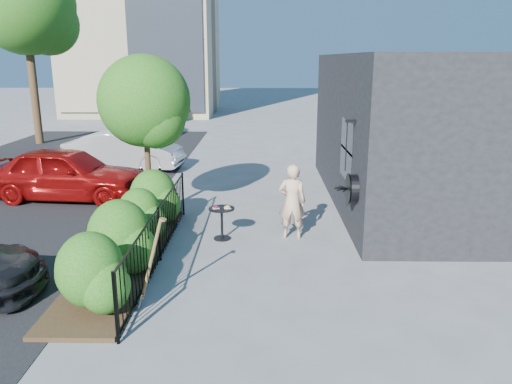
{
  "coord_description": "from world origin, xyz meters",
  "views": [
    {
      "loc": [
        0.52,
        -9.2,
        3.88
      ],
      "look_at": [
        0.39,
        0.8,
        1.2
      ],
      "focal_mm": 35.0,
      "sensor_mm": 36.0,
      "label": 1
    }
  ],
  "objects_px": {
    "car_red": "(67,173)",
    "street_tree_far": "(26,11)",
    "patio_tree": "(147,107)",
    "shovel": "(149,268)",
    "car_silver": "(125,150)",
    "woman": "(292,202)",
    "cafe_table": "(222,218)"
  },
  "relations": [
    {
      "from": "street_tree_far",
      "to": "cafe_table",
      "type": "xyz_separation_m",
      "value": [
        9.57,
        -12.73,
        -5.42
      ]
    },
    {
      "from": "shovel",
      "to": "patio_tree",
      "type": "bearing_deg",
      "value": 101.76
    },
    {
      "from": "patio_tree",
      "to": "shovel",
      "type": "bearing_deg",
      "value": -78.24
    },
    {
      "from": "street_tree_far",
      "to": "shovel",
      "type": "relative_size",
      "value": 5.34
    },
    {
      "from": "patio_tree",
      "to": "cafe_table",
      "type": "distance_m",
      "value": 3.31
    },
    {
      "from": "street_tree_far",
      "to": "car_silver",
      "type": "xyz_separation_m",
      "value": [
        5.49,
        -5.53,
        -5.23
      ]
    },
    {
      "from": "patio_tree",
      "to": "street_tree_far",
      "type": "relative_size",
      "value": 0.48
    },
    {
      "from": "woman",
      "to": "car_red",
      "type": "height_order",
      "value": "woman"
    },
    {
      "from": "woman",
      "to": "car_silver",
      "type": "bearing_deg",
      "value": -46.73
    },
    {
      "from": "street_tree_far",
      "to": "patio_tree",
      "type": "bearing_deg",
      "value": -55.49
    },
    {
      "from": "shovel",
      "to": "car_red",
      "type": "bearing_deg",
      "value": 120.5
    },
    {
      "from": "car_red",
      "to": "car_silver",
      "type": "distance_m",
      "value": 4.05
    },
    {
      "from": "car_red",
      "to": "street_tree_far",
      "type": "bearing_deg",
      "value": 32.86
    },
    {
      "from": "patio_tree",
      "to": "car_red",
      "type": "distance_m",
      "value": 3.8
    },
    {
      "from": "street_tree_far",
      "to": "car_silver",
      "type": "distance_m",
      "value": 9.39
    },
    {
      "from": "cafe_table",
      "to": "patio_tree",
      "type": "bearing_deg",
      "value": 140.75
    },
    {
      "from": "cafe_table",
      "to": "car_silver",
      "type": "distance_m",
      "value": 8.27
    },
    {
      "from": "woman",
      "to": "shovel",
      "type": "height_order",
      "value": "woman"
    },
    {
      "from": "shovel",
      "to": "street_tree_far",
      "type": "bearing_deg",
      "value": 118.63
    },
    {
      "from": "shovel",
      "to": "car_silver",
      "type": "height_order",
      "value": "shovel"
    },
    {
      "from": "patio_tree",
      "to": "shovel",
      "type": "xyz_separation_m",
      "value": [
        0.98,
        -4.69,
        -2.08
      ]
    },
    {
      "from": "cafe_table",
      "to": "car_red",
      "type": "xyz_separation_m",
      "value": [
        -4.63,
        3.19,
        0.26
      ]
    },
    {
      "from": "car_silver",
      "to": "car_red",
      "type": "bearing_deg",
      "value": 178.99
    },
    {
      "from": "woman",
      "to": "shovel",
      "type": "relative_size",
      "value": 1.08
    },
    {
      "from": "patio_tree",
      "to": "car_red",
      "type": "xyz_separation_m",
      "value": [
        -2.77,
        1.66,
        -2.01
      ]
    },
    {
      "from": "street_tree_far",
      "to": "car_silver",
      "type": "relative_size",
      "value": 1.99
    },
    {
      "from": "street_tree_far",
      "to": "woman",
      "type": "height_order",
      "value": "street_tree_far"
    },
    {
      "from": "woman",
      "to": "car_red",
      "type": "distance_m",
      "value": 6.9
    },
    {
      "from": "patio_tree",
      "to": "street_tree_far",
      "type": "bearing_deg",
      "value": 124.51
    },
    {
      "from": "cafe_table",
      "to": "car_silver",
      "type": "height_order",
      "value": "car_silver"
    },
    {
      "from": "patio_tree",
      "to": "car_silver",
      "type": "distance_m",
      "value": 6.43
    },
    {
      "from": "street_tree_far",
      "to": "car_red",
      "type": "relative_size",
      "value": 1.87
    }
  ]
}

